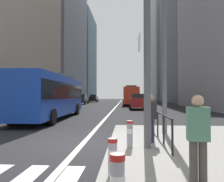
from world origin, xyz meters
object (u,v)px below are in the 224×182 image
car_receding_near (130,99)px  street_lamp_post (164,12)px  city_bus_red_distant (131,95)px  city_bus_blue_oncoming (51,94)px  car_oncoming_far (94,98)px  pedestrian_walking (198,135)px  city_bus_red_receding (131,95)px  bollard_right (130,133)px  car_receding_far (137,101)px  bollard_left (113,155)px  traffic_signal_gantry (72,20)px  car_oncoming_mid (82,99)px  pedestrian_waiting (151,116)px

car_receding_near → street_lamp_post: bearing=-88.9°
car_receding_near → street_lamp_post: 40.78m
city_bus_red_distant → city_bus_blue_oncoming: bearing=-99.0°
car_oncoming_far → city_bus_blue_oncoming: bearing=-86.0°
pedestrian_walking → city_bus_red_receding: bearing=90.7°
bollard_right → city_bus_blue_oncoming: bearing=121.9°
car_receding_far → bollard_left: size_ratio=5.88×
traffic_signal_gantry → street_lamp_post: street_lamp_post is taller
car_receding_near → car_receding_far: 22.37m
city_bus_red_receding → city_bus_red_distant: 20.32m
traffic_signal_gantry → car_oncoming_far: bearing=97.9°
city_bus_red_distant → car_oncoming_mid: 20.22m
traffic_signal_gantry → bollard_right: traffic_signal_gantry is taller
city_bus_blue_oncoming → bollard_right: (5.69, -9.13, -1.23)m
city_bus_red_receding → bollard_right: (-0.73, -32.43, -1.23)m
city_bus_red_distant → pedestrian_walking: 55.41m
car_receding_near → car_oncoming_far: (-9.12, 5.00, 0.00)m
city_bus_red_receding → car_receding_far: size_ratio=2.50×
city_bus_blue_oncoming → traffic_signal_gantry: bearing=-66.9°
city_bus_red_distant → car_receding_far: city_bus_red_distant is taller
traffic_signal_gantry → pedestrian_walking: (2.99, -2.69, -3.11)m
city_bus_blue_oncoming → city_bus_red_receding: same height
city_bus_blue_oncoming → pedestrian_walking: bearing=-59.8°
pedestrian_walking → car_oncoming_mid: bearing=104.7°
car_receding_far → bollard_left: bearing=-94.1°
city_bus_red_receding → car_receding_near: 10.63m
traffic_signal_gantry → pedestrian_waiting: bearing=16.5°
city_bus_red_distant → pedestrian_walking: (-0.02, -55.41, -0.80)m
bollard_left → car_receding_far: bearing=85.9°
street_lamp_post → pedestrian_walking: bearing=-93.4°
city_bus_blue_oncoming → car_receding_far: size_ratio=2.47×
car_receding_far → traffic_signal_gantry: traffic_signal_gantry is taller
car_oncoming_mid → car_receding_far: bearing=-55.3°
city_bus_red_distant → car_receding_near: 9.76m
traffic_signal_gantry → bollard_right: 3.98m
city_bus_red_distant → bollard_left: city_bus_red_distant is taller
city_bus_red_distant → pedestrian_waiting: city_bus_red_distant is taller
city_bus_blue_oncoming → traffic_signal_gantry: (3.88, -9.12, 2.32)m
city_bus_red_receding → car_receding_near: (-0.03, 10.60, -0.85)m
car_oncoming_mid → car_oncoming_far: (0.30, 12.87, 0.00)m
car_receding_far → bollard_right: size_ratio=5.41×
car_receding_near → city_bus_red_distant: bearing=87.0°
city_bus_blue_oncoming → city_bus_red_distant: size_ratio=1.00×
pedestrian_waiting → bollard_left: bearing=-109.2°
city_bus_blue_oncoming → pedestrian_waiting: 10.58m
city_bus_red_receding → city_bus_red_distant: (0.47, 20.31, -0.00)m
street_lamp_post → bollard_left: 7.04m
city_bus_red_distant → traffic_signal_gantry: bearing=-93.3°
city_bus_blue_oncoming → street_lamp_post: street_lamp_post is taller
car_oncoming_far → pedestrian_waiting: (9.16, -47.25, 0.05)m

